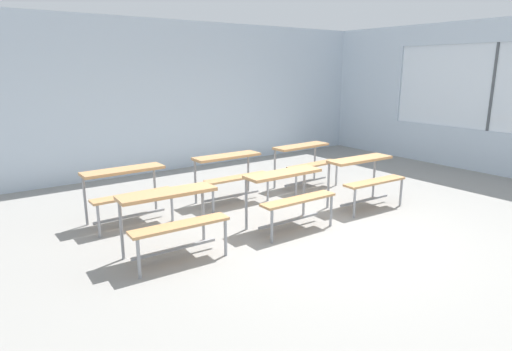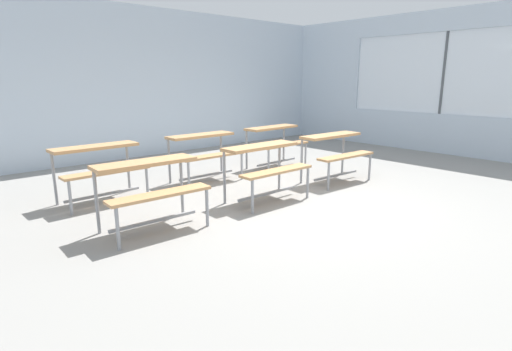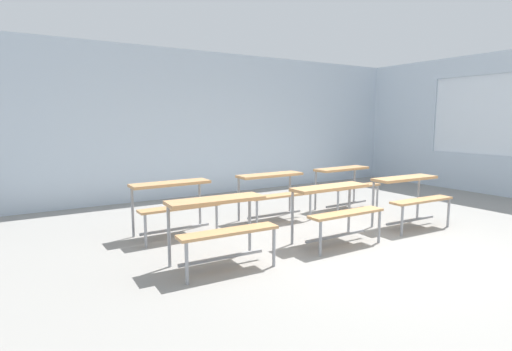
% 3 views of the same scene
% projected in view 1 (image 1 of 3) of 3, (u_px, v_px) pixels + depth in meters
% --- Properties ---
extents(ground, '(10.00, 9.00, 0.05)m').
position_uv_depth(ground, '(324.00, 235.00, 5.57)').
color(ground, gray).
extents(wall_back, '(10.00, 0.12, 3.00)m').
position_uv_depth(wall_back, '(170.00, 97.00, 8.73)').
color(wall_back, silver).
rests_on(wall_back, ground).
extents(desk_bench_r0c0, '(1.12, 0.64, 0.74)m').
position_uv_depth(desk_bench_r0c0, '(172.00, 209.00, 4.73)').
color(desk_bench_r0c0, tan).
rests_on(desk_bench_r0c0, ground).
extents(desk_bench_r0c1, '(1.11, 0.60, 0.74)m').
position_uv_depth(desk_bench_r0c1, '(288.00, 187.00, 5.63)').
color(desk_bench_r0c1, tan).
rests_on(desk_bench_r0c1, ground).
extents(desk_bench_r0c2, '(1.13, 0.64, 0.74)m').
position_uv_depth(desk_bench_r0c2, '(365.00, 171.00, 6.50)').
color(desk_bench_r0c2, tan).
rests_on(desk_bench_r0c2, ground).
extents(desk_bench_r1c0, '(1.11, 0.60, 0.74)m').
position_uv_depth(desk_bench_r1c0, '(127.00, 183.00, 5.80)').
color(desk_bench_r1c0, tan).
rests_on(desk_bench_r1c0, ground).
extents(desk_bench_r1c1, '(1.11, 0.60, 0.74)m').
position_uv_depth(desk_bench_r1c1, '(231.00, 167.00, 6.72)').
color(desk_bench_r1c1, tan).
rests_on(desk_bench_r1c1, ground).
extents(desk_bench_r1c2, '(1.12, 0.63, 0.74)m').
position_uv_depth(desk_bench_r1c2, '(305.00, 156.00, 7.60)').
color(desk_bench_r1c2, tan).
rests_on(desk_bench_r1c2, ground).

